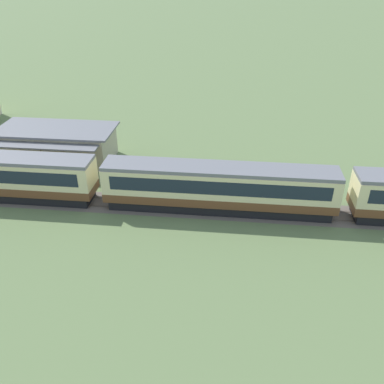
% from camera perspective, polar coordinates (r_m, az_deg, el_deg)
% --- Properties ---
extents(passenger_train, '(105.86, 2.98, 4.23)m').
position_cam_1_polar(passenger_train, '(35.29, 4.25, 0.80)').
color(passenger_train, brown).
rests_on(passenger_train, ground_plane).
extents(railway_track, '(148.88, 3.60, 0.04)m').
position_cam_1_polar(railway_track, '(36.55, 1.68, -2.27)').
color(railway_track, '#665B51').
rests_on(railway_track, ground_plane).
extents(station_building, '(12.63, 7.15, 3.66)m').
position_cam_1_polar(station_building, '(47.12, -18.28, 6.44)').
color(station_building, '#BCB293').
rests_on(station_building, ground_plane).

